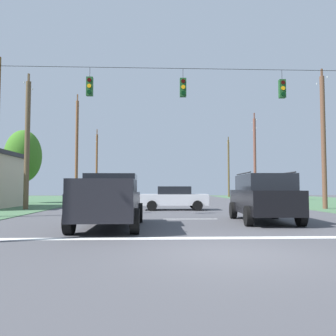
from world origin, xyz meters
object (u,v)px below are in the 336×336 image
Objects in this scene: pickup_truck at (110,201)px; utility_pole_near_left at (229,167)px; overhead_signal_span at (184,130)px; utility_pole_distant_left at (97,164)px; suv_black at (263,197)px; utility_pole_mid_right at (323,140)px; tree_roadside_right at (23,156)px; distant_car_crossing_white at (174,198)px; utility_pole_far_right at (255,157)px; utility_pole_far_left at (27,143)px; utility_pole_distant_right at (77,149)px.

pickup_truck is 42.27m from utility_pole_near_left.
overhead_signal_span is at bearing 55.91° from pickup_truck.
utility_pole_distant_left is at bearing 100.00° from pickup_truck.
suv_black is 0.51× the size of utility_pole_mid_right.
tree_roadside_right is at bearing 132.56° from suv_black.
distant_car_crossing_white is at bearing -177.73° from utility_pole_mid_right.
utility_pole_far_right is at bearing 12.96° from tree_roadside_right.
pickup_truck is at bearing -62.03° from tree_roadside_right.
suv_black is 0.54× the size of utility_pole_far_left.
utility_pole_near_left is (10.24, 30.33, 3.78)m from distant_car_crossing_white.
pickup_truck is 40.45m from utility_pole_distant_left.
utility_pole_near_left is 0.80× the size of utility_pole_distant_right.
utility_pole_distant_left is 20.07m from tree_roadside_right.
overhead_signal_span is 2.02× the size of utility_pole_near_left.
utility_pole_far_right is (9.98, 15.60, 4.06)m from distant_car_crossing_white.
utility_pole_distant_left is (-9.90, 29.95, 4.24)m from distant_car_crossing_white.
utility_pole_near_left is at bearing 71.34° from distant_car_crossing_white.
utility_pole_far_left is (-9.68, 0.69, 3.58)m from distant_car_crossing_white.
utility_pole_distant_right is (-9.62, 15.09, 4.80)m from distant_car_crossing_white.
distant_car_crossing_white is 31.83m from utility_pole_distant_left.
utility_pole_far_right is at bearing 90.76° from utility_pole_mid_right.
overhead_signal_span is 1.97× the size of utility_pole_mid_right.
utility_pole_far_left is (-6.77, 10.37, 3.41)m from pickup_truck.
utility_pole_near_left is 31.10m from tree_roadside_right.
utility_pole_distant_right reaches higher than tree_roadside_right.
utility_pole_near_left is at bearing 89.88° from utility_pole_mid_right.
utility_pole_distant_left is at bearing 79.75° from tree_roadside_right.
utility_pole_far_right reaches higher than utility_pole_far_left.
utility_pole_distant_left is (-10.09, 35.06, 0.67)m from overhead_signal_span.
pickup_truck is at bearing -56.87° from utility_pole_far_left.
suv_black is 39.15m from utility_pole_near_left.
distant_car_crossing_white is 10.89m from utility_pole_mid_right.
utility_pole_mid_right is (13.09, 10.09, 3.68)m from pickup_truck.
overhead_signal_span is 22.92m from utility_pole_far_right.
utility_pole_distant_left is at bearing 90.43° from utility_pole_far_left.
tree_roadside_right reaches higher than distant_car_crossing_white.
overhead_signal_span is at bearing -115.29° from utility_pole_far_right.
utility_pole_mid_right is at bearing 28.91° from overhead_signal_span.
tree_roadside_right is at bearing 111.72° from utility_pole_far_left.
utility_pole_far_right is 24.51m from utility_pole_distant_left.
utility_pole_distant_left reaches higher than overhead_signal_span.
utility_pole_distant_left is (-20.08, 29.54, 0.38)m from utility_pole_mid_right.
tree_roadside_right is at bearing -100.25° from utility_pole_distant_left.
distant_car_crossing_white is at bearing -108.66° from utility_pole_near_left.
distant_car_crossing_white is at bearing -71.71° from utility_pole_distant_left.
tree_roadside_right is (-13.47, 10.21, 3.56)m from distant_car_crossing_white.
utility_pole_distant_right reaches higher than overhead_signal_span.
overhead_signal_span is 4.38× the size of distant_car_crossing_white.
utility_pole_far_right reaches higher than utility_pole_near_left.
suv_black is 26.87m from utility_pole_distant_right.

